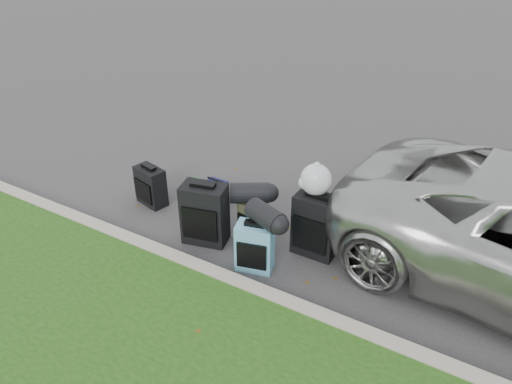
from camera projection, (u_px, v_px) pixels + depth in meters
The scene contains 12 objects.
ground at pixel (255, 236), 6.60m from camera, with size 120.00×120.00×0.00m, color #383535.
curb at pixel (211, 274), 5.82m from camera, with size 120.00×0.18×0.15m, color #9E937F.
suitcase_small_black at pixel (151, 186), 7.17m from camera, with size 0.46×0.25×0.57m, color black.
suitcase_large_black_left at pixel (205, 214), 6.33m from camera, with size 0.56×0.34×0.81m, color black.
suitcase_olive at pixel (252, 219), 6.53m from camera, with size 0.34×0.21×0.47m, color #383923.
suitcase_teal at pixel (255, 247), 5.88m from camera, with size 0.43×0.26×0.62m, color teal.
suitcase_large_black_right at pixel (316, 225), 6.11m from camera, with size 0.54×0.32×0.81m, color black.
tote_green at pixel (197, 190), 7.34m from camera, with size 0.26×0.21×0.29m, color #166417.
tote_navy at pixel (216, 192), 7.28m from camera, with size 0.30×0.24×0.32m, color #1A1855.
duffel_left at pixel (250, 193), 6.38m from camera, with size 0.27×0.27×0.50m, color black.
duffel_right at pixel (265, 216), 5.67m from camera, with size 0.26×0.26×0.46m, color black.
trash_bag at pixel (316, 180), 5.88m from camera, with size 0.38×0.38×0.38m, color silver.
Camera 1 is at (2.75, -4.62, 3.87)m, focal length 35.00 mm.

